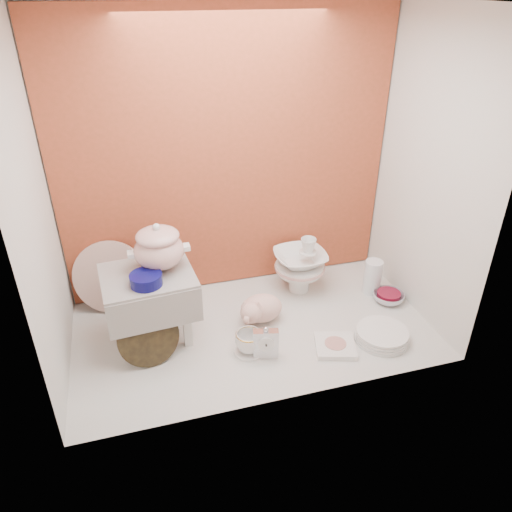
# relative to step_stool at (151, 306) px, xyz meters

# --- Properties ---
(ground) EXTENTS (1.80, 1.80, 0.00)m
(ground) POSITION_rel_step_stool_xyz_m (0.49, -0.08, -0.18)
(ground) COLOR silver
(ground) RESTS_ON ground
(niche_shell) EXTENTS (1.86, 1.03, 1.53)m
(niche_shell) POSITION_rel_step_stool_xyz_m (0.49, 0.10, 0.75)
(niche_shell) COLOR #B4492D
(niche_shell) RESTS_ON ground
(step_stool) EXTENTS (0.45, 0.40, 0.37)m
(step_stool) POSITION_rel_step_stool_xyz_m (0.00, 0.00, 0.00)
(step_stool) COLOR silver
(step_stool) RESTS_ON ground
(soup_tureen) EXTENTS (0.29, 0.29, 0.24)m
(soup_tureen) POSITION_rel_step_stool_xyz_m (0.07, 0.04, 0.30)
(soup_tureen) COLOR white
(soup_tureen) RESTS_ON step_stool
(cobalt_bowl) EXTENTS (0.17, 0.17, 0.05)m
(cobalt_bowl) POSITION_rel_step_stool_xyz_m (-0.01, -0.09, 0.21)
(cobalt_bowl) COLOR #0C0B53
(cobalt_bowl) RESTS_ON step_stool
(floral_platter) EXTENTS (0.41, 0.20, 0.38)m
(floral_platter) POSITION_rel_step_stool_xyz_m (-0.18, 0.32, 0.01)
(floral_platter) COLOR white
(floral_platter) RESTS_ON ground
(blue_white_vase) EXTENTS (0.25, 0.25, 0.25)m
(blue_white_vase) POSITION_rel_step_stool_xyz_m (0.05, 0.29, -0.06)
(blue_white_vase) COLOR white
(blue_white_vase) RESTS_ON ground
(lacquer_tray) EXTENTS (0.30, 0.14, 0.28)m
(lacquer_tray) POSITION_rel_step_stool_xyz_m (-0.03, -0.18, -0.05)
(lacquer_tray) COLOR black
(lacquer_tray) RESTS_ON ground
(mantel_clock) EXTENTS (0.13, 0.07, 0.17)m
(mantel_clock) POSITION_rel_step_stool_xyz_m (0.49, -0.30, -0.10)
(mantel_clock) COLOR silver
(mantel_clock) RESTS_ON ground
(plush_pig) EXTENTS (0.33, 0.28, 0.17)m
(plush_pig) POSITION_rel_step_stool_xyz_m (0.55, -0.03, -0.10)
(plush_pig) COLOR beige
(plush_pig) RESTS_ON ground
(teacup_saucer) EXTENTS (0.15, 0.15, 0.01)m
(teacup_saucer) POSITION_rel_step_stool_xyz_m (0.43, -0.25, -0.18)
(teacup_saucer) COLOR white
(teacup_saucer) RESTS_ON ground
(gold_rim_teacup) EXTENTS (0.16, 0.16, 0.10)m
(gold_rim_teacup) POSITION_rel_step_stool_xyz_m (0.43, -0.25, -0.12)
(gold_rim_teacup) COLOR white
(gold_rim_teacup) RESTS_ON teacup_saucer
(lattice_dish) EXTENTS (0.24, 0.24, 0.03)m
(lattice_dish) POSITION_rel_step_stool_xyz_m (0.84, -0.33, -0.17)
(lattice_dish) COLOR white
(lattice_dish) RESTS_ON ground
(dinner_plate_stack) EXTENTS (0.34, 0.34, 0.06)m
(dinner_plate_stack) POSITION_rel_step_stool_xyz_m (1.09, -0.34, -0.15)
(dinner_plate_stack) COLOR white
(dinner_plate_stack) RESTS_ON ground
(crystal_bowl) EXTENTS (0.19, 0.19, 0.05)m
(crystal_bowl) POSITION_rel_step_stool_xyz_m (1.29, -0.05, -0.16)
(crystal_bowl) COLOR silver
(crystal_bowl) RESTS_ON ground
(clear_glass_vase) EXTENTS (0.10, 0.10, 0.20)m
(clear_glass_vase) POSITION_rel_step_stool_xyz_m (1.24, 0.06, -0.08)
(clear_glass_vase) COLOR silver
(clear_glass_vase) RESTS_ON ground
(porcelain_tower) EXTENTS (0.33, 0.33, 0.33)m
(porcelain_tower) POSITION_rel_step_stool_xyz_m (0.85, 0.20, -0.02)
(porcelain_tower) COLOR white
(porcelain_tower) RESTS_ON ground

